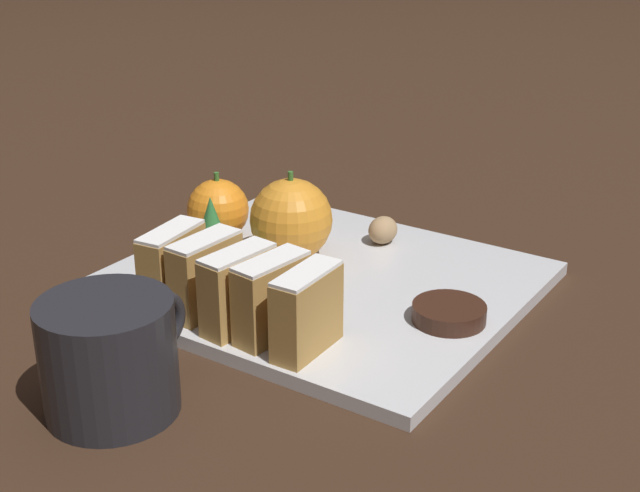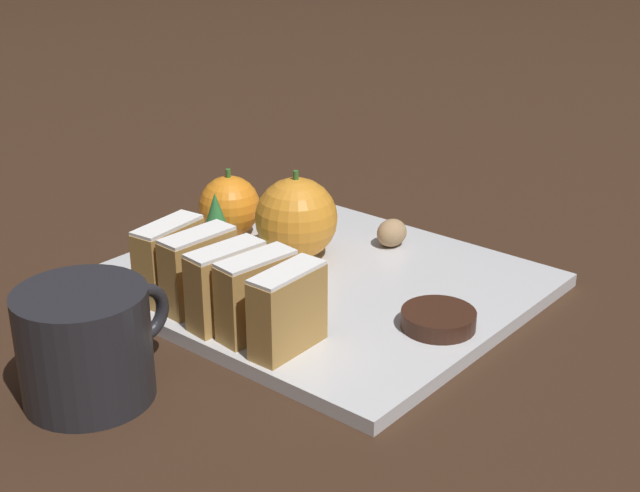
{
  "view_description": "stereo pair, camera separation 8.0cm",
  "coord_description": "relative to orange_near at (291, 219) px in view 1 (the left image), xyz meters",
  "views": [
    {
      "loc": [
        -0.61,
        -0.41,
        0.35
      ],
      "look_at": [
        0.0,
        0.0,
        0.04
      ],
      "focal_mm": 50.0,
      "sensor_mm": 36.0,
      "label": 1
    },
    {
      "loc": [
        -0.56,
        -0.47,
        0.35
      ],
      "look_at": [
        0.0,
        0.0,
        0.04
      ],
      "focal_mm": 50.0,
      "sensor_mm": 36.0,
      "label": 2
    }
  ],
  "objects": [
    {
      "name": "orange_near",
      "position": [
        0.0,
        0.0,
        0.0
      ],
      "size": [
        0.08,
        0.08,
        0.09
      ],
      "color": "orange",
      "rests_on": "serving_platter"
    },
    {
      "name": "serving_platter",
      "position": [
        -0.02,
        -0.05,
        -0.05
      ],
      "size": [
        0.31,
        0.35,
        0.01
      ],
      "color": "silver",
      "rests_on": "ground_plane"
    },
    {
      "name": "walnut",
      "position": [
        0.08,
        -0.05,
        -0.03
      ],
      "size": [
        0.03,
        0.03,
        0.03
      ],
      "color": "tan",
      "rests_on": "serving_platter"
    },
    {
      "name": "chocolate_cookie",
      "position": [
        -0.03,
        -0.18,
        -0.03
      ],
      "size": [
        0.06,
        0.06,
        0.01
      ],
      "color": "#381E14",
      "rests_on": "serving_platter"
    },
    {
      "name": "coffee_mug",
      "position": [
        -0.26,
        -0.03,
        -0.01
      ],
      "size": [
        0.12,
        0.09,
        0.08
      ],
      "color": "#232328",
      "rests_on": "ground_plane"
    },
    {
      "name": "stollen_slice_front",
      "position": [
        -0.14,
        -0.11,
        -0.01
      ],
      "size": [
        0.07,
        0.03,
        0.07
      ],
      "color": "#B28442",
      "rests_on": "serving_platter"
    },
    {
      "name": "evergreen_sprig",
      "position": [
        -0.06,
        0.05,
        -0.0
      ],
      "size": [
        0.04,
        0.04,
        0.07
      ],
      "color": "#2D7538",
      "rests_on": "serving_platter"
    },
    {
      "name": "stollen_slice_fourth",
      "position": [
        -0.13,
        -0.01,
        -0.01
      ],
      "size": [
        0.07,
        0.03,
        0.07
      ],
      "color": "#B28442",
      "rests_on": "serving_platter"
    },
    {
      "name": "stollen_slice_second",
      "position": [
        -0.13,
        -0.08,
        -0.01
      ],
      "size": [
        0.07,
        0.03,
        0.07
      ],
      "color": "#B28442",
      "rests_on": "serving_platter"
    },
    {
      "name": "orange_far",
      "position": [
        -0.0,
        0.09,
        -0.01
      ],
      "size": [
        0.06,
        0.06,
        0.07
      ],
      "color": "orange",
      "rests_on": "serving_platter"
    },
    {
      "name": "stollen_slice_fifth",
      "position": [
        -0.13,
        0.03,
        -0.01
      ],
      "size": [
        0.07,
        0.03,
        0.07
      ],
      "color": "#B28442",
      "rests_on": "serving_platter"
    },
    {
      "name": "ground_plane",
      "position": [
        -0.02,
        -0.05,
        -0.05
      ],
      "size": [
        6.0,
        6.0,
        0.0
      ],
      "primitive_type": "plane",
      "color": "#382316"
    },
    {
      "name": "stollen_slice_third",
      "position": [
        -0.14,
        -0.04,
        -0.01
      ],
      "size": [
        0.07,
        0.03,
        0.07
      ],
      "color": "#B28442",
      "rests_on": "serving_platter"
    }
  ]
}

